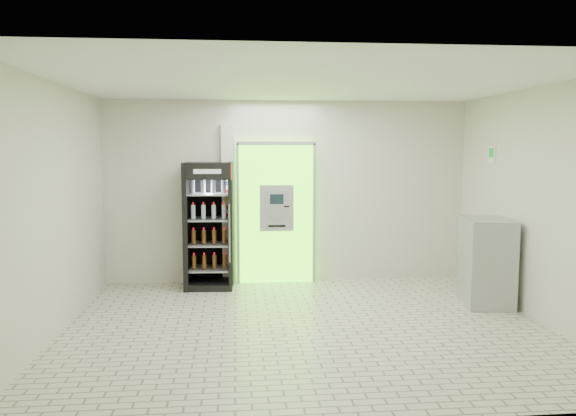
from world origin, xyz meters
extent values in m
plane|color=beige|center=(0.00, 0.00, 0.00)|extent=(6.00, 6.00, 0.00)
plane|color=beige|center=(0.00, 2.50, 1.50)|extent=(6.00, 0.00, 6.00)
plane|color=beige|center=(0.00, -2.50, 1.50)|extent=(6.00, 0.00, 6.00)
plane|color=beige|center=(-3.00, 0.00, 1.50)|extent=(0.00, 5.00, 5.00)
plane|color=beige|center=(3.00, 0.00, 1.50)|extent=(0.00, 5.00, 5.00)
plane|color=white|center=(0.00, 0.00, 3.00)|extent=(6.00, 6.00, 0.00)
cube|color=#5AFD14|center=(-0.20, 2.43, 1.15)|extent=(1.20, 0.12, 2.30)
cube|color=gray|center=(-0.20, 2.36, 2.30)|extent=(1.28, 0.04, 0.06)
cube|color=gray|center=(-0.83, 2.36, 1.15)|extent=(0.04, 0.04, 2.30)
cube|color=gray|center=(0.43, 2.36, 1.15)|extent=(0.04, 0.04, 2.30)
cube|color=black|center=(-0.10, 2.38, 0.50)|extent=(0.62, 0.01, 0.67)
cube|color=black|center=(-0.54, 2.38, 1.98)|extent=(0.22, 0.01, 0.18)
cube|color=#9C9FA3|center=(-0.20, 2.32, 1.25)|extent=(0.55, 0.12, 0.75)
cube|color=black|center=(-0.20, 2.25, 1.40)|extent=(0.22, 0.01, 0.16)
cube|color=gray|center=(-0.20, 2.25, 1.12)|extent=(0.16, 0.01, 0.12)
cube|color=black|center=(-0.04, 2.25, 1.28)|extent=(0.09, 0.01, 0.02)
cube|color=black|center=(-0.20, 2.25, 0.96)|extent=(0.28, 0.01, 0.03)
cube|color=silver|center=(-0.98, 2.45, 1.30)|extent=(0.22, 0.10, 2.60)
cube|color=#193FB2|center=(-0.98, 2.40, 1.65)|extent=(0.09, 0.01, 0.06)
cube|color=red|center=(-0.98, 2.40, 1.52)|extent=(0.09, 0.01, 0.06)
cube|color=yellow|center=(-0.98, 2.40, 1.39)|extent=(0.09, 0.01, 0.06)
cube|color=orange|center=(-0.98, 2.40, 1.26)|extent=(0.09, 0.01, 0.06)
cube|color=red|center=(-0.98, 2.40, 1.13)|extent=(0.09, 0.01, 0.06)
cube|color=black|center=(-1.29, 2.15, 1.00)|extent=(0.78, 0.72, 2.00)
cube|color=black|center=(-1.29, 2.47, 1.00)|extent=(0.75, 0.09, 2.00)
cube|color=#B60912|center=(-1.29, 1.81, 1.87)|extent=(0.73, 0.04, 0.24)
cube|color=white|center=(-1.29, 1.81, 1.87)|extent=(0.42, 0.03, 0.07)
cube|color=black|center=(-1.29, 2.15, 0.05)|extent=(0.78, 0.72, 0.10)
cylinder|color=gray|center=(-0.96, 1.79, 0.92)|extent=(0.03, 0.03, 0.90)
cube|color=gray|center=(-1.29, 2.15, 0.30)|extent=(0.66, 0.61, 0.02)
cube|color=gray|center=(-1.29, 2.15, 0.70)|extent=(0.66, 0.61, 0.02)
cube|color=gray|center=(-1.29, 2.15, 1.10)|extent=(0.66, 0.61, 0.02)
cube|color=gray|center=(-1.29, 2.15, 1.50)|extent=(0.66, 0.61, 0.02)
cube|color=#9C9FA3|center=(2.68, 0.81, 0.61)|extent=(0.76, 1.01, 1.23)
cube|color=gray|center=(2.37, 0.81, 0.68)|extent=(0.16, 0.89, 0.01)
cube|color=white|center=(2.99, 1.40, 2.12)|extent=(0.02, 0.22, 0.26)
cube|color=#0C8E1F|center=(2.98, 1.40, 2.15)|extent=(0.00, 0.14, 0.14)
camera|label=1|loc=(-0.85, -6.76, 2.20)|focal=35.00mm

